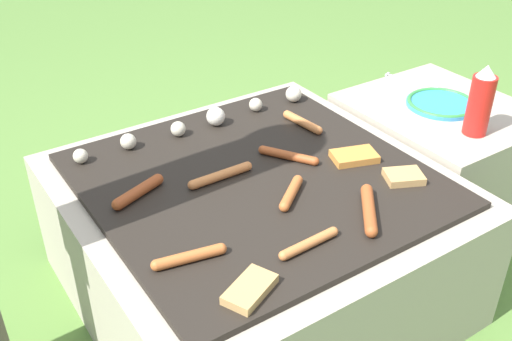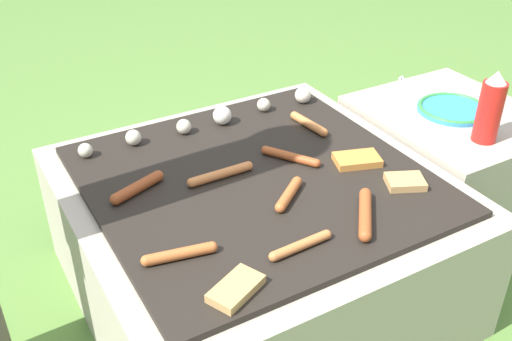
% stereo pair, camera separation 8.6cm
% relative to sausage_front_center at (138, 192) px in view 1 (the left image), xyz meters
% --- Properties ---
extents(ground_plane, '(14.00, 14.00, 0.00)m').
position_rel_sausage_front_center_xyz_m(ground_plane, '(0.30, -0.09, -0.42)').
color(ground_plane, '#567F38').
extents(grill, '(0.96, 0.96, 0.40)m').
position_rel_sausage_front_center_xyz_m(grill, '(0.30, -0.09, -0.22)').
color(grill, '#A89E8C').
rests_on(grill, ground_plane).
extents(side_ledge, '(0.50, 0.57, 0.40)m').
position_rel_sausage_front_center_xyz_m(side_ledge, '(1.03, -0.07, -0.22)').
color(side_ledge, '#A89E8C').
rests_on(side_ledge, ground_plane).
extents(sausage_back_right, '(0.17, 0.05, 0.03)m').
position_rel_sausage_front_center_xyz_m(sausage_back_right, '(-0.01, -0.29, -0.00)').
color(sausage_back_right, '#B7602D').
rests_on(sausage_back_right, grill).
extents(sausage_back_center, '(0.19, 0.03, 0.02)m').
position_rel_sausage_front_center_xyz_m(sausage_back_center, '(0.21, -0.05, -0.00)').
color(sausage_back_center, '#C6753D').
rests_on(sausage_back_center, grill).
extents(sausage_front_left, '(0.14, 0.16, 0.03)m').
position_rel_sausage_front_center_xyz_m(sausage_front_left, '(0.43, -0.38, 0.00)').
color(sausage_front_left, '#A34C23').
rests_on(sausage_front_left, grill).
extents(sausage_back_left, '(0.11, 0.15, 0.02)m').
position_rel_sausage_front_center_xyz_m(sausage_back_left, '(0.42, -0.06, -0.00)').
color(sausage_back_left, '#A34C23').
rests_on(sausage_back_left, grill).
extents(sausage_front_right, '(0.17, 0.03, 0.02)m').
position_rel_sausage_front_center_xyz_m(sausage_front_right, '(0.23, -0.39, -0.00)').
color(sausage_front_right, '#C6753D').
rests_on(sausage_front_right, grill).
extents(sausage_mid_left, '(0.04, 0.16, 0.03)m').
position_rel_sausage_front_center_xyz_m(sausage_mid_left, '(0.57, 0.07, -0.00)').
color(sausage_mid_left, '#C6753D').
rests_on(sausage_mid_left, grill).
extents(sausage_front_center, '(0.16, 0.08, 0.03)m').
position_rel_sausage_front_center_xyz_m(sausage_front_center, '(0.00, 0.00, 0.00)').
color(sausage_front_center, '#93421E').
rests_on(sausage_front_center, grill).
extents(sausage_mid_right, '(0.12, 0.10, 0.03)m').
position_rel_sausage_front_center_xyz_m(sausage_mid_right, '(0.32, -0.21, -0.00)').
color(sausage_mid_right, '#B7602D').
rests_on(sausage_mid_right, grill).
extents(bread_slice_center, '(0.14, 0.11, 0.02)m').
position_rel_sausage_front_center_xyz_m(bread_slice_center, '(0.57, -0.16, -0.00)').
color(bread_slice_center, '#D18438').
rests_on(bread_slice_center, grill).
extents(bread_slice_right, '(0.14, 0.11, 0.02)m').
position_rel_sausage_front_center_xyz_m(bread_slice_right, '(0.04, -0.44, -0.00)').
color(bread_slice_right, tan).
rests_on(bread_slice_right, grill).
extents(bread_slice_left, '(0.12, 0.11, 0.02)m').
position_rel_sausage_front_center_xyz_m(bread_slice_left, '(0.61, -0.31, -0.00)').
color(bread_slice_left, tan).
rests_on(bread_slice_left, grill).
extents(mushroom_row, '(0.76, 0.06, 0.06)m').
position_rel_sausage_front_center_xyz_m(mushroom_row, '(0.34, 0.23, 0.01)').
color(mushroom_row, beige).
rests_on(mushroom_row, grill).
extents(plate_colorful, '(0.22, 0.22, 0.02)m').
position_rel_sausage_front_center_xyz_m(plate_colorful, '(1.03, -0.06, -0.01)').
color(plate_colorful, '#338CCC').
rests_on(plate_colorful, side_ledge).
extents(condiment_bottle, '(0.07, 0.07, 0.22)m').
position_rel_sausage_front_center_xyz_m(condiment_bottle, '(0.97, -0.24, 0.09)').
color(condiment_bottle, red).
rests_on(condiment_bottle, side_ledge).
extents(fork_utensil, '(0.08, 0.19, 0.01)m').
position_rel_sausage_front_center_xyz_m(fork_utensil, '(1.09, 0.14, -0.01)').
color(fork_utensil, silver).
rests_on(fork_utensil, side_ledge).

